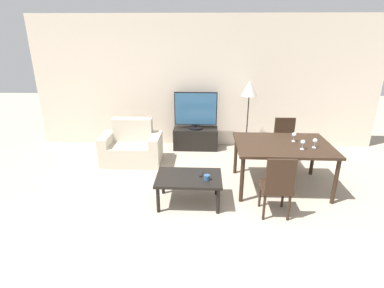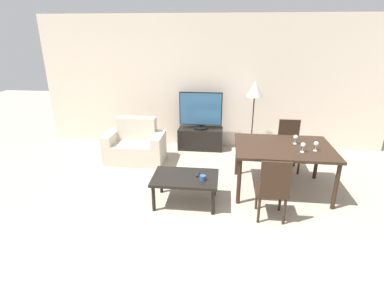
{
  "view_description": "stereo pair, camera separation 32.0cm",
  "coord_description": "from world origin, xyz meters",
  "views": [
    {
      "loc": [
        -0.01,
        -2.82,
        2.37
      ],
      "look_at": [
        -0.2,
        1.72,
        0.65
      ],
      "focal_mm": 28.0,
      "sensor_mm": 36.0,
      "label": 1
    },
    {
      "loc": [
        0.31,
        -2.8,
        2.37
      ],
      "look_at": [
        -0.2,
        1.72,
        0.65
      ],
      "focal_mm": 28.0,
      "sensor_mm": 36.0,
      "label": 2
    }
  ],
  "objects": [
    {
      "name": "dining_table",
      "position": [
        1.21,
        1.55,
        0.67
      ],
      "size": [
        1.45,
        1.07,
        0.74
      ],
      "color": "black",
      "rests_on": "ground_plane"
    },
    {
      "name": "tv_stand",
      "position": [
        -0.19,
        3.2,
        0.22
      ],
      "size": [
        0.93,
        0.42,
        0.45
      ],
      "color": "black",
      "rests_on": "ground_plane"
    },
    {
      "name": "wall_back",
      "position": [
        0.0,
        3.47,
        1.35
      ],
      "size": [
        7.21,
        0.06,
        2.7
      ],
      "color": "beige",
      "rests_on": "ground_plane"
    },
    {
      "name": "dining_chair_near",
      "position": [
        0.96,
        0.7,
        0.49
      ],
      "size": [
        0.4,
        0.4,
        0.89
      ],
      "color": "black",
      "rests_on": "ground_plane"
    },
    {
      "name": "wine_glass_right",
      "position": [
        1.4,
        1.66,
        0.85
      ],
      "size": [
        0.07,
        0.07,
        0.15
      ],
      "color": "silver",
      "rests_on": "dining_table"
    },
    {
      "name": "dining_chair_far",
      "position": [
        1.47,
        2.39,
        0.49
      ],
      "size": [
        0.4,
        0.4,
        0.89
      ],
      "color": "black",
      "rests_on": "ground_plane"
    },
    {
      "name": "floor_lamp",
      "position": [
        0.87,
        3.09,
        1.25
      ],
      "size": [
        0.31,
        0.31,
        1.48
      ],
      "color": "black",
      "rests_on": "ground_plane"
    },
    {
      "name": "remote_primary",
      "position": [
        -0.05,
        1.07,
        0.44
      ],
      "size": [
        0.04,
        0.15,
        0.02
      ],
      "color": "black",
      "rests_on": "coffee_table"
    },
    {
      "name": "wine_glass_left",
      "position": [
        1.43,
        1.33,
        0.85
      ],
      "size": [
        0.07,
        0.07,
        0.15
      ],
      "color": "silver",
      "rests_on": "dining_table"
    },
    {
      "name": "ground_plane",
      "position": [
        0.0,
        0.0,
        0.0
      ],
      "size": [
        18.0,
        18.0,
        0.0
      ],
      "primitive_type": "plane",
      "color": "tan"
    },
    {
      "name": "tv",
      "position": [
        -0.19,
        3.19,
        0.83
      ],
      "size": [
        0.88,
        0.31,
        0.77
      ],
      "color": "black",
      "rests_on": "tv_stand"
    },
    {
      "name": "coffee_table",
      "position": [
        -0.22,
        0.99,
        0.38
      ],
      "size": [
        0.94,
        0.62,
        0.43
      ],
      "color": "black",
      "rests_on": "ground_plane"
    },
    {
      "name": "armchair",
      "position": [
        -1.38,
        2.4,
        0.3
      ],
      "size": [
        1.1,
        0.62,
        0.83
      ],
      "color": "beige",
      "rests_on": "ground_plane"
    },
    {
      "name": "cup_white_near",
      "position": [
        0.04,
        0.91,
        0.46
      ],
      "size": [
        0.09,
        0.09,
        0.07
      ],
      "color": "navy",
      "rests_on": "coffee_table"
    },
    {
      "name": "wine_glass_center",
      "position": [
        1.63,
        1.4,
        0.85
      ],
      "size": [
        0.07,
        0.07,
        0.15
      ],
      "color": "silver",
      "rests_on": "dining_table"
    }
  ]
}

